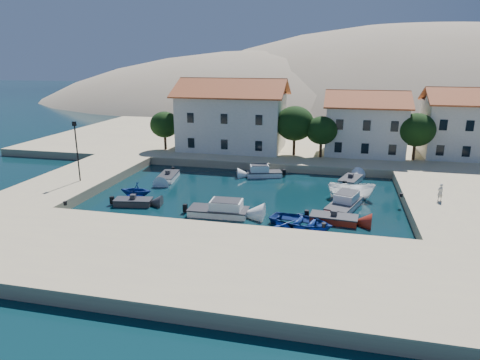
% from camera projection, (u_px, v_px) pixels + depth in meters
% --- Properties ---
extents(ground, '(400.00, 400.00, 0.00)m').
position_uv_depth(ground, '(220.00, 234.00, 33.86)').
color(ground, black).
rests_on(ground, ground).
extents(quay_south, '(52.00, 12.00, 1.00)m').
position_uv_depth(quay_south, '(195.00, 262.00, 28.11)').
color(quay_south, beige).
rests_on(quay_south, ground).
extents(quay_east, '(11.00, 20.00, 1.00)m').
position_uv_depth(quay_east, '(468.00, 207.00, 38.59)').
color(quay_east, beige).
rests_on(quay_east, ground).
extents(quay_west, '(8.00, 20.00, 1.00)m').
position_uv_depth(quay_west, '(79.00, 179.00, 47.24)').
color(quay_west, beige).
rests_on(quay_west, ground).
extents(quay_north, '(80.00, 36.00, 1.00)m').
position_uv_depth(quay_north, '(296.00, 141.00, 68.85)').
color(quay_north, beige).
rests_on(quay_north, ground).
extents(hills, '(254.00, 176.00, 99.00)m').
position_uv_depth(hills, '(372.00, 166.00, 151.48)').
color(hills, tan).
rests_on(hills, ground).
extents(building_left, '(14.70, 9.45, 9.70)m').
position_uv_depth(building_left, '(232.00, 113.00, 59.74)').
color(building_left, beige).
rests_on(building_left, quay_north).
extents(building_mid, '(10.50, 8.40, 8.30)m').
position_uv_depth(building_mid, '(365.00, 122.00, 56.93)').
color(building_mid, beige).
rests_on(building_mid, quay_north).
extents(building_right, '(9.45, 8.40, 8.80)m').
position_uv_depth(building_right, '(461.00, 122.00, 55.16)').
color(building_right, beige).
rests_on(building_right, quay_north).
extents(trees, '(37.30, 5.30, 6.45)m').
position_uv_depth(trees, '(306.00, 127.00, 55.36)').
color(trees, '#382314').
rests_on(trees, quay_north).
extents(lamppost, '(0.35, 0.25, 6.22)m').
position_uv_depth(lamppost, '(77.00, 146.00, 43.87)').
color(lamppost, black).
rests_on(lamppost, quay_west).
extents(bollards, '(29.36, 9.56, 0.30)m').
position_uv_depth(bollards, '(264.00, 207.00, 36.55)').
color(bollards, black).
rests_on(bollards, ground).
extents(motorboat_grey_sw, '(3.71, 2.13, 1.25)m').
position_uv_depth(motorboat_grey_sw, '(133.00, 202.00, 40.41)').
color(motorboat_grey_sw, '#2F2F33').
rests_on(motorboat_grey_sw, ground).
extents(cabin_cruiser_south, '(5.33, 2.43, 1.60)m').
position_uv_depth(cabin_cruiser_south, '(218.00, 210.00, 37.81)').
color(cabin_cruiser_south, white).
rests_on(cabin_cruiser_south, ground).
extents(rowboat_south, '(6.14, 5.09, 1.10)m').
position_uv_depth(rowboat_south, '(301.00, 226.00, 35.42)').
color(rowboat_south, navy).
rests_on(rowboat_south, ground).
extents(motorboat_red_se, '(4.10, 2.11, 1.25)m').
position_uv_depth(motorboat_red_se, '(334.00, 219.00, 36.20)').
color(motorboat_red_se, maroon).
rests_on(motorboat_red_se, ground).
extents(cabin_cruiser_east, '(3.57, 5.54, 1.60)m').
position_uv_depth(cabin_cruiser_east, '(344.00, 204.00, 39.33)').
color(cabin_cruiser_east, white).
rests_on(cabin_cruiser_east, ground).
extents(boat_east, '(4.62, 1.91, 1.76)m').
position_uv_depth(boat_east, '(351.00, 198.00, 42.44)').
color(boat_east, white).
rests_on(boat_east, ground).
extents(motorboat_white_ne, '(2.87, 4.24, 1.25)m').
position_uv_depth(motorboat_white_ne, '(350.00, 180.00, 47.59)').
color(motorboat_white_ne, white).
rests_on(motorboat_white_ne, ground).
extents(rowboat_west, '(3.28, 2.87, 1.67)m').
position_uv_depth(rowboat_west, '(136.00, 196.00, 43.00)').
color(rowboat_west, navy).
rests_on(rowboat_west, ground).
extents(motorboat_white_west, '(2.40, 4.36, 1.25)m').
position_uv_depth(motorboat_white_west, '(168.00, 177.00, 49.04)').
color(motorboat_white_west, white).
rests_on(motorboat_white_west, ground).
extents(cabin_cruiser_north, '(4.36, 2.82, 1.60)m').
position_uv_depth(cabin_cruiser_north, '(264.00, 173.00, 50.07)').
color(cabin_cruiser_north, white).
rests_on(cabin_cruiser_north, ground).
extents(pedestrian, '(0.69, 0.60, 1.59)m').
position_uv_depth(pedestrian, '(440.00, 192.00, 38.44)').
color(pedestrian, beige).
rests_on(pedestrian, quay_east).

